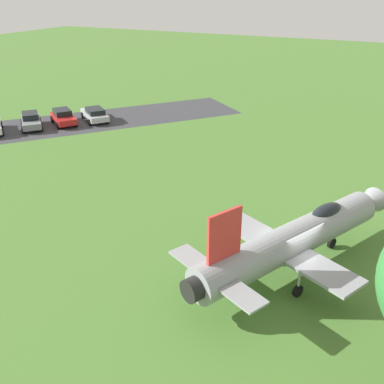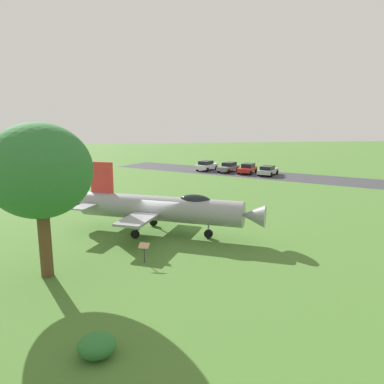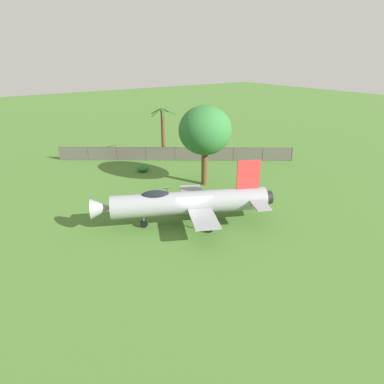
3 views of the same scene
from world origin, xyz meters
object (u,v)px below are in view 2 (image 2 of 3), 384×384
Objects in this scene: display_jet at (165,208)px; parked_car_red at (248,168)px; parked_car_white at (207,165)px; shrub_near_fence at (97,346)px; parked_car_silver at (268,170)px; info_plaque at (144,248)px; shade_tree at (39,172)px; parked_car_gray at (228,167)px.

display_jet reaches higher than parked_car_red.
shrub_near_fence is at bearing -155.03° from parked_car_white.
info_plaque is at bearing -174.05° from parked_car_silver.
shade_tree is 1.78× the size of parked_car_red.
parked_car_white reaches higher than parked_car_silver.
parked_car_white reaches higher than parked_car_gray.
info_plaque is (5.02, 1.01, -4.60)m from shade_tree.
shade_tree reaches higher than parked_car_white.
parked_car_silver is at bearing 91.89° from parked_car_gray.
parked_car_gray is at bearing 70.13° from shrub_near_fence.
shade_tree is 6.88× the size of info_plaque.
display_jet reaches higher than info_plaque.
parked_car_silver is at bearing -89.16° from parked_car_white.
shrub_near_fence is (-3.43, -13.41, -1.45)m from display_jet.
info_plaque is (1.83, 8.22, 0.44)m from shrub_near_fence.
info_plaque is (-1.60, -5.19, -1.00)m from display_jet.
parked_car_gray is 3.72m from parked_car_white.
display_jet is 2.77× the size of parked_car_silver.
display_jet is at bearing -176.52° from parked_car_silver.
parked_car_white is (12.60, 45.33, 0.38)m from shrub_near_fence.
display_jet is at bearing 75.66° from shrub_near_fence.
display_jet is at bearing 20.94° from parked_car_gray.
info_plaque is at bearing -81.05° from display_jet.
shade_tree is 9.35m from shrub_near_fence.
display_jet reaches higher than parked_car_gray.
parked_car_silver is at bearing 82.63° from parked_car_red.
parked_car_white reaches higher than shrub_near_fence.
parked_car_white is (10.77, 37.11, -0.06)m from info_plaque.
info_plaque is at bearing 21.68° from parked_car_gray.
parked_car_red is (21.20, 33.87, -4.69)m from shade_tree.
info_plaque reaches higher than shrub_near_fence.
shade_tree is 6.00× the size of shrub_near_fence.
shade_tree is 41.52m from parked_car_white.
parked_car_red is (-2.36, 2.19, 0.04)m from parked_car_silver.
parked_car_silver is 1.07× the size of parked_car_red.
shade_tree reaches higher than parked_car_red.
parked_car_red reaches higher than info_plaque.
shade_tree is 6.88m from info_plaque.
parked_car_gray is (15.57, 43.09, 0.35)m from shrub_near_fence.
parked_car_red reaches higher than parked_car_silver.
shade_tree is 40.23m from parked_car_red.
parked_car_white is at bearing 100.06° from display_jet.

